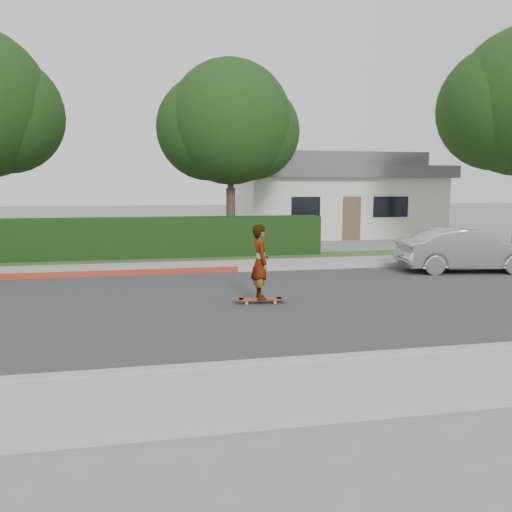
# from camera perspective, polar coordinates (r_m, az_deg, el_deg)

# --- Properties ---
(ground) EXTENTS (120.00, 120.00, 0.00)m
(ground) POSITION_cam_1_polar(r_m,az_deg,el_deg) (11.07, -3.92, -5.53)
(ground) COLOR slate
(ground) RESTS_ON ground
(road) EXTENTS (60.00, 8.00, 0.01)m
(road) POSITION_cam_1_polar(r_m,az_deg,el_deg) (11.07, -3.92, -5.50)
(road) COLOR #2D2D30
(road) RESTS_ON ground
(curb_near) EXTENTS (60.00, 0.20, 0.15)m
(curb_near) POSITION_cam_1_polar(r_m,az_deg,el_deg) (7.17, 0.28, -12.47)
(curb_near) COLOR #9E9E99
(curb_near) RESTS_ON ground
(sidewalk_near) EXTENTS (60.00, 1.60, 0.12)m
(sidewalk_near) POSITION_cam_1_polar(r_m,az_deg,el_deg) (6.35, 1.93, -15.37)
(sidewalk_near) COLOR gray
(sidewalk_near) RESTS_ON ground
(curb_far) EXTENTS (60.00, 0.20, 0.15)m
(curb_far) POSITION_cam_1_polar(r_m,az_deg,el_deg) (15.05, -5.87, -1.66)
(curb_far) COLOR #9E9E99
(curb_far) RESTS_ON ground
(curb_red_section) EXTENTS (12.00, 0.21, 0.15)m
(curb_red_section) POSITION_cam_1_polar(r_m,az_deg,el_deg) (15.44, -24.69, -2.10)
(curb_red_section) COLOR #993221
(curb_red_section) RESTS_ON ground
(sidewalk_far) EXTENTS (60.00, 1.60, 0.12)m
(sidewalk_far) POSITION_cam_1_polar(r_m,az_deg,el_deg) (15.94, -6.16, -1.18)
(sidewalk_far) COLOR gray
(sidewalk_far) RESTS_ON ground
(planting_strip) EXTENTS (60.00, 1.60, 0.10)m
(planting_strip) POSITION_cam_1_polar(r_m,az_deg,el_deg) (17.52, -6.61, -0.40)
(planting_strip) COLOR #2D4C1E
(planting_strip) RESTS_ON ground
(hedge) EXTENTS (15.00, 1.00, 1.50)m
(hedge) POSITION_cam_1_polar(r_m,az_deg,el_deg) (18.06, -16.34, 1.82)
(hedge) COLOR black
(hedge) RESTS_ON ground
(tree_center) EXTENTS (5.66, 4.84, 7.44)m
(tree_center) POSITION_cam_1_polar(r_m,az_deg,el_deg) (20.20, -3.10, 14.55)
(tree_center) COLOR #33261C
(tree_center) RESTS_ON ground
(house) EXTENTS (10.60, 8.60, 4.30)m
(house) POSITION_cam_1_polar(r_m,az_deg,el_deg) (28.27, 8.26, 6.89)
(house) COLOR beige
(house) RESTS_ON ground
(skateboard) EXTENTS (1.19, 0.34, 0.11)m
(skateboard) POSITION_cam_1_polar(r_m,az_deg,el_deg) (11.08, 0.50, -4.95)
(skateboard) COLOR orange
(skateboard) RESTS_ON ground
(skateboarder) EXTENTS (0.40, 0.60, 1.63)m
(skateboarder) POSITION_cam_1_polar(r_m,az_deg,el_deg) (10.92, 0.50, -0.69)
(skateboarder) COLOR white
(skateboarder) RESTS_ON skateboard
(car_silver) EXTENTS (4.21, 1.99, 1.33)m
(car_silver) POSITION_cam_1_polar(r_m,az_deg,el_deg) (16.42, 22.94, 0.64)
(car_silver) COLOR #A2A3A8
(car_silver) RESTS_ON ground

